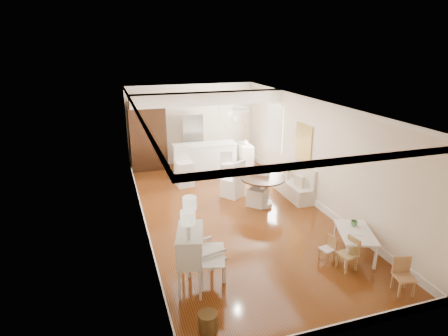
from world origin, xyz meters
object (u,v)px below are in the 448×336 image
kids_chair_c (404,277)px  bar_stool_left (184,167)px  gustavian_armchair (206,255)px  kids_table (354,243)px  breakfast_counter (205,159)px  pantry_cabinet (148,136)px  slip_chair_far (232,178)px  dining_table (263,192)px  fridge (203,140)px  slip_chair_near (258,189)px  bar_stool_right (227,167)px  secretary_bureau (190,259)px  kids_chair_a (347,254)px  kids_chair_b (327,249)px  sideboard (245,156)px  wicker_basket (208,322)px

kids_chair_c → bar_stool_left: bar_stool_left is taller
gustavian_armchair → bar_stool_left: (0.61, 4.83, 0.08)m
kids_table → kids_chair_c: bearing=-87.2°
breakfast_counter → pantry_cabinet: size_ratio=0.89×
kids_chair_c → slip_chair_far: 5.20m
dining_table → fridge: bearing=98.6°
gustavian_armchair → slip_chair_near: size_ratio=1.09×
slip_chair_near → bar_stool_right: (-0.19, 2.04, -0.02)m
fridge → dining_table: bearing=-81.4°
secretary_bureau → bar_stool_left: size_ratio=0.92×
secretary_bureau → kids_chair_a: 3.01m
secretary_bureau → kids_chair_a: bearing=8.2°
kids_table → kids_chair_b: bearing=179.7°
slip_chair_far → breakfast_counter: slip_chair_far is taller
breakfast_counter → bar_stool_right: (0.50, -0.84, -0.06)m
gustavian_armchair → fridge: bearing=-26.8°
pantry_cabinet → kids_chair_c: bearing=-67.6°
kids_chair_c → pantry_cabinet: (-3.37, 8.17, 0.83)m
secretary_bureau → fridge: (2.00, 6.84, 0.34)m
kids_chair_a → breakfast_counter: size_ratio=0.32×
kids_chair_b → kids_table: bearing=79.6°
dining_table → bar_stool_right: size_ratio=1.28×
kids_chair_a → dining_table: size_ratio=0.56×
gustavian_armchair → fridge: (1.69, 6.75, 0.38)m
slip_chair_near → bar_stool_right: bearing=140.9°
breakfast_counter → bar_stool_left: 1.24m
fridge → sideboard: bearing=-34.7°
kids_chair_b → gustavian_armchair: bearing=-102.1°
secretary_bureau → dining_table: 3.86m
gustavian_armchair → kids_chair_a: bearing=-112.6°
slip_chair_far → bar_stool_right: slip_chair_far is taller
dining_table → slip_chair_far: size_ratio=1.10×
bar_stool_left → fridge: size_ratio=0.67×
gustavian_armchair → kids_chair_b: size_ratio=1.98×
wicker_basket → kids_chair_c: kids_chair_c is taller
kids_chair_a → sideboard: 6.34m
kids_chair_c → fridge: fridge is taller
secretary_bureau → kids_chair_b: secretary_bureau is taller
slip_chair_far → sideboard: size_ratio=1.21×
kids_table → breakfast_counter: bearing=105.5°
kids_table → pantry_cabinet: (-3.31, 6.87, 0.88)m
kids_table → pantry_cabinet: 7.68m
breakfast_counter → sideboard: 1.49m
kids_chair_c → breakfast_counter: breakfast_counter is taller
slip_chair_far → kids_chair_b: bearing=65.3°
slip_chair_far → fridge: bearing=-125.1°
wicker_basket → pantry_cabinet: pantry_cabinet is taller
secretary_bureau → sideboard: secretary_bureau is taller
kids_table → bar_stool_right: size_ratio=1.17×
kids_table → bar_stool_right: 5.08m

